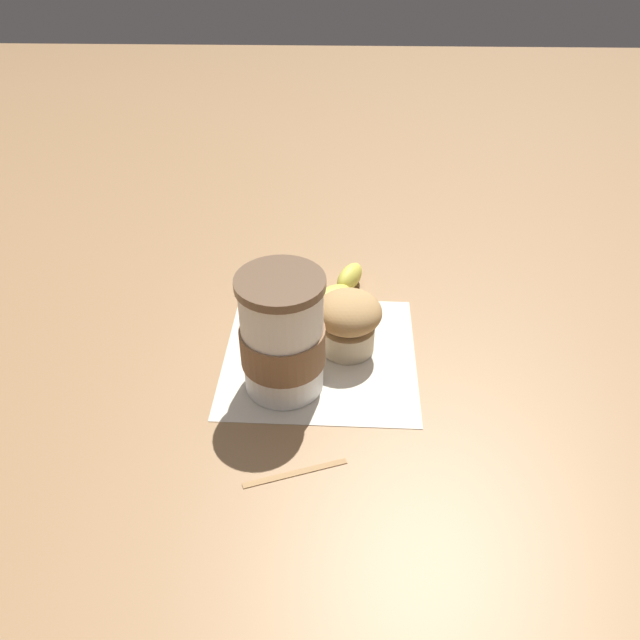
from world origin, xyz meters
name	(u,v)px	position (x,y,z in m)	size (l,w,h in m)	color
ground_plane	(320,355)	(0.00, 0.00, 0.00)	(3.00, 3.00, 0.00)	#936D47
paper_napkin	(320,355)	(0.00, 0.00, 0.00)	(0.24, 0.24, 0.00)	beige
coffee_cup	(282,337)	(-0.05, 0.04, 0.07)	(0.10, 0.10, 0.15)	white
muffin	(348,321)	(0.01, -0.03, 0.05)	(0.08, 0.08, 0.08)	beige
banana	(327,298)	(0.10, -0.01, 0.02)	(0.16, 0.13, 0.03)	#D6CC4C
wooden_stirrer	(295,473)	(-0.19, 0.02, 0.00)	(0.11, 0.01, 0.00)	#9E7547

